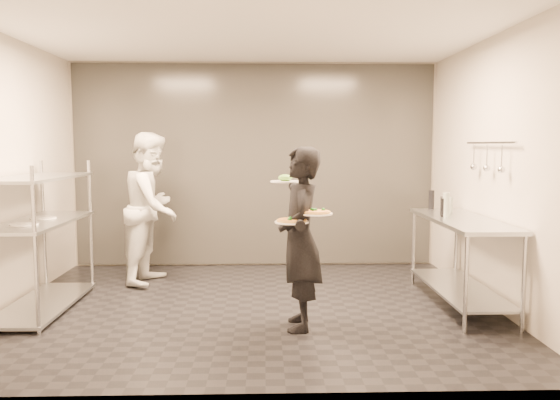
{
  "coord_description": "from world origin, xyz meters",
  "views": [
    {
      "loc": [
        0.14,
        -5.54,
        1.68
      ],
      "look_at": [
        0.3,
        0.16,
        1.1
      ],
      "focal_mm": 35.0,
      "sensor_mm": 36.0,
      "label": 1
    }
  ],
  "objects_px": {
    "pass_rack": "(40,235)",
    "pizza_plate_near": "(292,221)",
    "waiter": "(300,239)",
    "bottle_dark": "(431,200)",
    "chef": "(153,208)",
    "bottle_green": "(446,205)",
    "pizza_plate_far": "(316,212)",
    "bottle_clear": "(450,205)",
    "salad_plate": "(285,180)",
    "prep_counter": "(461,246)",
    "pos_monitor": "(443,206)"
  },
  "relations": [
    {
      "from": "pass_rack",
      "to": "pizza_plate_near",
      "type": "height_order",
      "value": "pass_rack"
    },
    {
      "from": "waiter",
      "to": "bottle_dark",
      "type": "xyz_separation_m",
      "value": [
        1.65,
        1.47,
        0.2
      ]
    },
    {
      "from": "chef",
      "to": "bottle_green",
      "type": "distance_m",
      "value": 3.43
    },
    {
      "from": "pizza_plate_far",
      "to": "bottle_clear",
      "type": "xyz_separation_m",
      "value": [
        1.63,
        1.29,
        -0.08
      ]
    },
    {
      "from": "chef",
      "to": "pizza_plate_far",
      "type": "height_order",
      "value": "chef"
    },
    {
      "from": "salad_plate",
      "to": "bottle_clear",
      "type": "bearing_deg",
      "value": 22.47
    },
    {
      "from": "pass_rack",
      "to": "pizza_plate_far",
      "type": "height_order",
      "value": "pass_rack"
    },
    {
      "from": "prep_counter",
      "to": "bottle_clear",
      "type": "relative_size",
      "value": 9.89
    },
    {
      "from": "pass_rack",
      "to": "bottle_green",
      "type": "xyz_separation_m",
      "value": [
        4.2,
        0.13,
        0.28
      ]
    },
    {
      "from": "waiter",
      "to": "chef",
      "type": "bearing_deg",
      "value": -136.41
    },
    {
      "from": "pizza_plate_far",
      "to": "bottle_green",
      "type": "relative_size",
      "value": 1.15
    },
    {
      "from": "waiter",
      "to": "salad_plate",
      "type": "xyz_separation_m",
      "value": [
        -0.12,
        0.32,
        0.52
      ]
    },
    {
      "from": "pass_rack",
      "to": "bottle_dark",
      "type": "height_order",
      "value": "pass_rack"
    },
    {
      "from": "waiter",
      "to": "pizza_plate_near",
      "type": "height_order",
      "value": "waiter"
    },
    {
      "from": "waiter",
      "to": "pizza_plate_far",
      "type": "distance_m",
      "value": 0.35
    },
    {
      "from": "pass_rack",
      "to": "pos_monitor",
      "type": "distance_m",
      "value": 4.22
    },
    {
      "from": "pass_rack",
      "to": "salad_plate",
      "type": "bearing_deg",
      "value": -7.75
    },
    {
      "from": "waiter",
      "to": "pizza_plate_far",
      "type": "bearing_deg",
      "value": 31.95
    },
    {
      "from": "pass_rack",
      "to": "pizza_plate_far",
      "type": "bearing_deg",
      "value": -17.44
    },
    {
      "from": "pos_monitor",
      "to": "bottle_dark",
      "type": "distance_m",
      "value": 0.57
    },
    {
      "from": "prep_counter",
      "to": "salad_plate",
      "type": "xyz_separation_m",
      "value": [
        -1.85,
        -0.34,
        0.72
      ]
    },
    {
      "from": "salad_plate",
      "to": "pos_monitor",
      "type": "distance_m",
      "value": 1.85
    },
    {
      "from": "salad_plate",
      "to": "pass_rack",
      "type": "bearing_deg",
      "value": 172.25
    },
    {
      "from": "pizza_plate_far",
      "to": "pos_monitor",
      "type": "xyz_separation_m",
      "value": [
        1.48,
        1.09,
        -0.08
      ]
    },
    {
      "from": "pos_monitor",
      "to": "bottle_clear",
      "type": "bearing_deg",
      "value": 69.83
    },
    {
      "from": "pizza_plate_near",
      "to": "salad_plate",
      "type": "distance_m",
      "value": 0.61
    },
    {
      "from": "chef",
      "to": "pizza_plate_near",
      "type": "distance_m",
      "value": 2.53
    },
    {
      "from": "pass_rack",
      "to": "bottle_green",
      "type": "height_order",
      "value": "pass_rack"
    },
    {
      "from": "bottle_green",
      "to": "salad_plate",
      "type": "bearing_deg",
      "value": -164.89
    },
    {
      "from": "bottle_clear",
      "to": "pizza_plate_near",
      "type": "bearing_deg",
      "value": -144.85
    },
    {
      "from": "pass_rack",
      "to": "bottle_dark",
      "type": "distance_m",
      "value": 4.34
    },
    {
      "from": "pass_rack",
      "to": "pizza_plate_near",
      "type": "xyz_separation_m",
      "value": [
        2.52,
        -0.85,
        0.25
      ]
    },
    {
      "from": "prep_counter",
      "to": "pos_monitor",
      "type": "distance_m",
      "value": 0.47
    },
    {
      "from": "pizza_plate_near",
      "to": "bottle_clear",
      "type": "xyz_separation_m",
      "value": [
        1.83,
        1.29,
        -0.01
      ]
    },
    {
      "from": "pass_rack",
      "to": "bottle_clear",
      "type": "bearing_deg",
      "value": 5.73
    },
    {
      "from": "chef",
      "to": "pizza_plate_far",
      "type": "bearing_deg",
      "value": -126.65
    },
    {
      "from": "pos_monitor",
      "to": "pizza_plate_near",
      "type": "bearing_deg",
      "value": -131.18
    },
    {
      "from": "bottle_green",
      "to": "waiter",
      "type": "bearing_deg",
      "value": -153.68
    },
    {
      "from": "salad_plate",
      "to": "bottle_dark",
      "type": "distance_m",
      "value": 2.13
    },
    {
      "from": "pass_rack",
      "to": "pos_monitor",
      "type": "relative_size",
      "value": 5.91
    },
    {
      "from": "pass_rack",
      "to": "salad_plate",
      "type": "height_order",
      "value": "pass_rack"
    },
    {
      "from": "pass_rack",
      "to": "pizza_plate_near",
      "type": "relative_size",
      "value": 5.33
    },
    {
      "from": "pizza_plate_near",
      "to": "salad_plate",
      "type": "bearing_deg",
      "value": 94.28
    },
    {
      "from": "waiter",
      "to": "chef",
      "type": "relative_size",
      "value": 0.91
    },
    {
      "from": "pass_rack",
      "to": "pizza_plate_far",
      "type": "xyz_separation_m",
      "value": [
        2.73,
        -0.86,
        0.32
      ]
    },
    {
      "from": "prep_counter",
      "to": "bottle_green",
      "type": "relative_size",
      "value": 7.0
    },
    {
      "from": "pos_monitor",
      "to": "salad_plate",
      "type": "bearing_deg",
      "value": -145.65
    },
    {
      "from": "salad_plate",
      "to": "pos_monitor",
      "type": "relative_size",
      "value": 1.05
    },
    {
      "from": "pos_monitor",
      "to": "waiter",
      "type": "bearing_deg",
      "value": -134.76
    },
    {
      "from": "pizza_plate_near",
      "to": "bottle_dark",
      "type": "relative_size",
      "value": 1.34
    }
  ]
}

